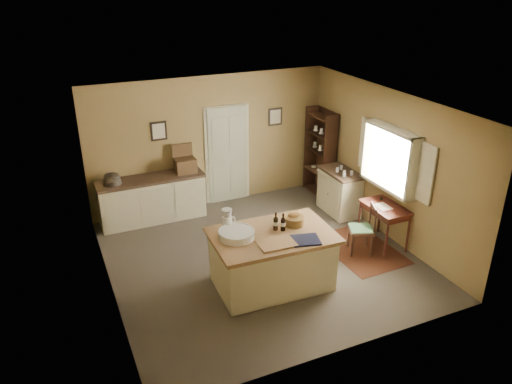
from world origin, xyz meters
The scene contains 16 objects.
ground centered at (0.00, 0.00, 0.00)m, with size 5.00×5.00×0.00m, color brown.
wall_back centered at (0.00, 2.50, 1.35)m, with size 5.00×0.10×2.70m, color olive.
wall_front centered at (0.00, -2.50, 1.35)m, with size 5.00×0.10×2.70m, color olive.
wall_left centered at (-2.50, 0.00, 1.35)m, with size 0.10×5.00×2.70m, color olive.
wall_right centered at (2.50, 0.00, 1.35)m, with size 0.10×5.00×2.70m, color olive.
ceiling centered at (0.00, 0.00, 2.70)m, with size 5.00×5.00×0.00m, color silver.
door centered at (0.35, 2.47, 1.05)m, with size 0.97×0.06×2.11m, color #A9AD90.
framed_prints centered at (0.20, 2.48, 1.72)m, with size 2.82×0.02×0.38m.
window centered at (2.42, -0.20, 1.55)m, with size 0.25×1.99×1.12m.
work_island centered at (-0.17, -0.76, 0.48)m, with size 1.90×1.28×1.20m.
sideboard centered at (-1.34, 2.20, 0.48)m, with size 2.07×0.59×1.18m.
rug centered at (1.75, -0.44, 0.00)m, with size 1.10×1.60×0.01m, color #472311.
writing_desk centered at (2.20, -0.44, 0.67)m, with size 0.54×0.88×0.82m.
desk_chair centered at (1.67, -0.50, 0.44)m, with size 0.41×0.41×0.88m, color black, non-canonical shape.
right_cabinet centered at (2.20, 1.00, 0.46)m, with size 0.53×0.96×0.99m.
shelving_unit centered at (2.35, 2.00, 0.94)m, with size 0.32×0.85×1.88m.
Camera 1 is at (-3.08, -6.73, 4.59)m, focal length 35.00 mm.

